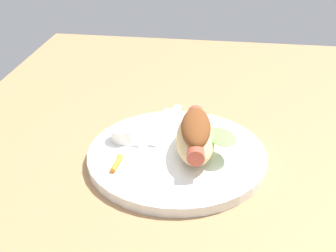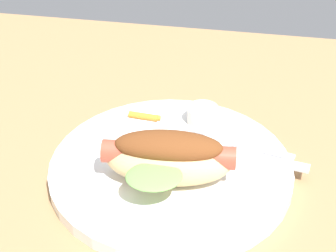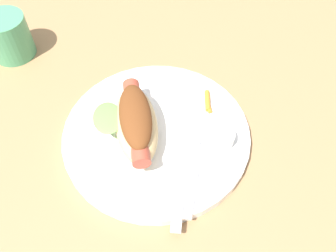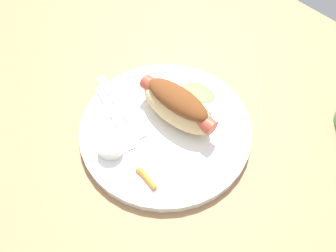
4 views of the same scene
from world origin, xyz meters
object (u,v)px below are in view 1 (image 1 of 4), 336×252
plate (177,156)px  hot_dog (196,135)px  sauce_ramekin (123,134)px  carrot_garnish (117,163)px  fork (154,126)px  knife (167,124)px

plate → hot_dog: hot_dog is taller
sauce_ramekin → carrot_garnish: size_ratio=0.94×
fork → knife: 2.20cm
sauce_ramekin → fork: size_ratio=0.29×
knife → carrot_garnish: (-13.58, 5.66, 0.23)cm
sauce_ramekin → fork: sauce_ramekin is taller
hot_dog → fork: hot_dog is taller
plate → knife: bearing=19.2°
hot_dog → carrot_garnish: (-5.34, 11.63, -2.79)cm
fork → carrot_garnish: size_ratio=3.27×
fork → knife: same height
sauce_ramekin → carrot_garnish: (-7.58, -0.82, -0.70)cm
carrot_garnish → plate: bearing=-59.5°
hot_dog → sauce_ramekin: 12.82cm
plate → hot_dog: (0.26, -3.00, 3.99)cm
plate → fork: (7.71, 5.02, 1.00)cm
hot_dog → knife: 10.61cm
plate → knife: (8.50, 2.97, 0.98)cm
sauce_ramekin → carrot_garnish: 7.65cm
hot_dog → sauce_ramekin: (2.24, 12.45, -2.09)cm
hot_dog → knife: size_ratio=0.97×
plate → knife: 9.06cm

